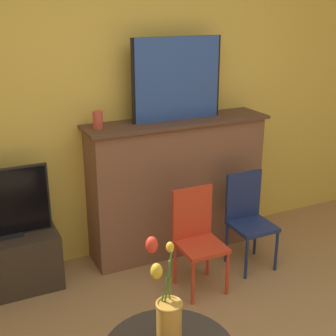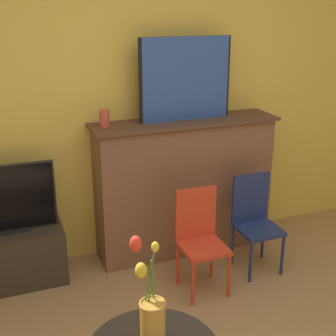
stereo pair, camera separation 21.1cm
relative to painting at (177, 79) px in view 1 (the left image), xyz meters
The scene contains 8 objects.
wall_back 0.41m from the painting, 150.40° to the left, with size 8.00×0.06×2.70m.
fireplace_mantel 0.87m from the painting, 131.86° to the right, with size 1.51×0.39×1.13m.
painting is the anchor object (origin of this frame).
mantel_candle 0.70m from the painting, behind, with size 0.07×0.07×0.13m.
tv_stand 1.87m from the painting, behind, with size 0.75×0.39×0.42m.
chair_red 1.19m from the painting, 102.02° to the right, with size 0.31×0.31×0.75m.
chair_blue 1.20m from the painting, 50.47° to the right, with size 0.31×0.31×0.75m.
vase_tulips 1.99m from the painting, 117.67° to the right, with size 0.14×0.18×0.57m.
Camera 1 is at (-1.26, -1.30, 2.00)m, focal length 50.00 mm.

